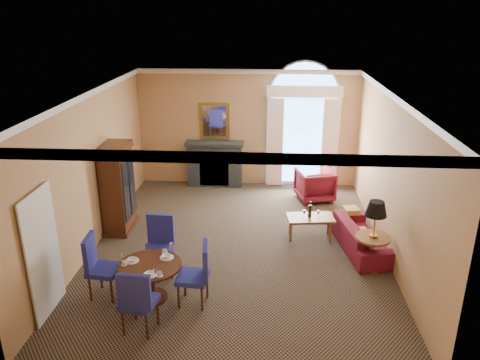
# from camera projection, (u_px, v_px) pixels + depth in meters

# --- Properties ---
(ground) EXTENTS (7.50, 7.50, 0.00)m
(ground) POSITION_uv_depth(u_px,v_px,m) (238.00, 246.00, 9.86)
(ground) COLOR black
(ground) RESTS_ON ground
(room_envelope) EXTENTS (6.04, 7.52, 3.45)m
(room_envelope) POSITION_uv_depth(u_px,v_px,m) (239.00, 122.00, 9.61)
(room_envelope) COLOR tan
(room_envelope) RESTS_ON ground
(armoire) EXTENTS (0.57, 1.00, 1.97)m
(armoire) POSITION_uv_depth(u_px,v_px,m) (118.00, 189.00, 10.32)
(armoire) COLOR #36190C
(armoire) RESTS_ON ground
(dining_table) EXTENTS (1.07, 1.07, 0.87)m
(dining_table) POSITION_uv_depth(u_px,v_px,m) (150.00, 273.00, 7.92)
(dining_table) COLOR #36190C
(dining_table) RESTS_ON ground
(dining_chair_north) EXTENTS (0.62, 0.62, 1.13)m
(dining_chair_north) POSITION_uv_depth(u_px,v_px,m) (160.00, 241.00, 8.70)
(dining_chair_north) COLOR navy
(dining_chair_north) RESTS_ON ground
(dining_chair_south) EXTENTS (0.59, 0.59, 1.13)m
(dining_chair_south) POSITION_uv_depth(u_px,v_px,m) (137.00, 299.00, 6.99)
(dining_chair_south) COLOR navy
(dining_chair_south) RESTS_ON ground
(dining_chair_east) EXTENTS (0.57, 0.55, 1.13)m
(dining_chair_east) POSITION_uv_depth(u_px,v_px,m) (199.00, 271.00, 7.73)
(dining_chair_east) COLOR navy
(dining_chair_east) RESTS_ON ground
(dining_chair_west) EXTENTS (0.57, 0.57, 1.13)m
(dining_chair_west) POSITION_uv_depth(u_px,v_px,m) (97.00, 262.00, 7.97)
(dining_chair_west) COLOR navy
(dining_chair_west) RESTS_ON ground
(sofa) EXTENTS (1.12, 2.09, 0.58)m
(sofa) POSITION_uv_depth(u_px,v_px,m) (362.00, 236.00, 9.66)
(sofa) COLOR maroon
(sofa) RESTS_ON ground
(armchair) EXTENTS (1.07, 1.09, 0.81)m
(armchair) POSITION_uv_depth(u_px,v_px,m) (315.00, 185.00, 12.10)
(armchair) COLOR maroon
(armchair) RESTS_ON ground
(coffee_table) EXTENTS (1.05, 0.66, 0.85)m
(coffee_table) POSITION_uv_depth(u_px,v_px,m) (310.00, 219.00, 10.04)
(coffee_table) COLOR brown
(coffee_table) RESTS_ON ground
(side_table) EXTENTS (0.66, 0.66, 1.36)m
(side_table) POSITION_uv_depth(u_px,v_px,m) (374.00, 227.00, 8.75)
(side_table) COLOR brown
(side_table) RESTS_ON ground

